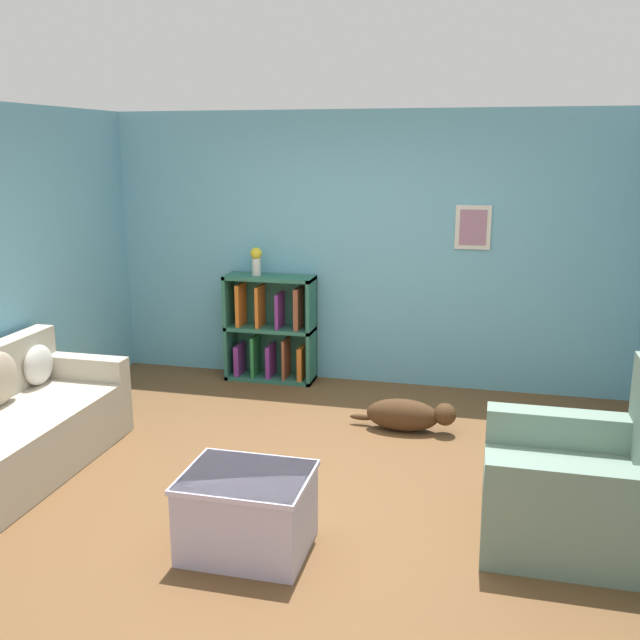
% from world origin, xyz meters
% --- Properties ---
extents(ground_plane, '(14.00, 14.00, 0.00)m').
position_xyz_m(ground_plane, '(0.00, 0.00, 0.00)').
color(ground_plane, brown).
extents(wall_back, '(5.60, 0.13, 2.60)m').
position_xyz_m(wall_back, '(0.00, 2.25, 1.30)').
color(wall_back, '#6BADC6').
rests_on(wall_back, ground_plane).
extents(couch, '(0.82, 2.03, 0.84)m').
position_xyz_m(couch, '(-2.08, -0.49, 0.32)').
color(couch, '#B7AD99').
rests_on(couch, ground_plane).
extents(bookshelf, '(0.88, 0.31, 1.05)m').
position_xyz_m(bookshelf, '(-0.90, 2.04, 0.50)').
color(bookshelf, '#2D6B56').
rests_on(bookshelf, ground_plane).
extents(recliner_chair, '(1.05, 0.99, 1.04)m').
position_xyz_m(recliner_chair, '(1.81, -0.37, 0.34)').
color(recliner_chair, gray).
rests_on(recliner_chair, ground_plane).
extents(coffee_table, '(0.72, 0.58, 0.47)m').
position_xyz_m(coffee_table, '(-0.10, -0.96, 0.25)').
color(coffee_table, '#BCB2D1').
rests_on(coffee_table, ground_plane).
extents(dog, '(0.88, 0.24, 0.27)m').
position_xyz_m(dog, '(0.59, 1.02, 0.14)').
color(dog, '#472D19').
rests_on(dog, ground_plane).
extents(vase, '(0.11, 0.11, 0.27)m').
position_xyz_m(vase, '(-1.03, 2.02, 1.20)').
color(vase, silver).
rests_on(vase, bookshelf).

